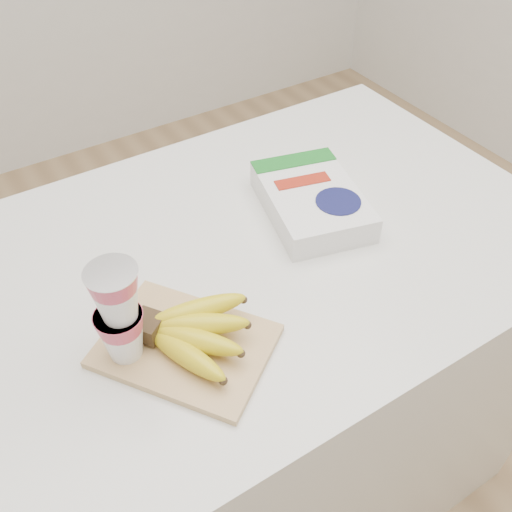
{
  "coord_description": "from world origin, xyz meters",
  "views": [
    {
      "loc": [
        -0.44,
        -0.7,
        1.66
      ],
      "look_at": [
        -0.04,
        -0.07,
        0.96
      ],
      "focal_mm": 40.0,
      "sensor_mm": 36.0,
      "label": 1
    }
  ],
  "objects": [
    {
      "name": "cereal_box",
      "position": [
        0.15,
        0.02,
        0.95
      ],
      "size": [
        0.24,
        0.3,
        0.06
      ],
      "rotation": [
        0.0,
        0.0,
        -0.25
      ],
      "color": "white",
      "rests_on": "table"
    },
    {
      "name": "yogurt_stack",
      "position": [
        -0.31,
        -0.12,
        1.03
      ],
      "size": [
        0.08,
        0.08,
        0.18
      ],
      "color": "white",
      "rests_on": "cutting_board"
    },
    {
      "name": "room",
      "position": [
        0.0,
        0.0,
        1.35
      ],
      "size": [
        4.0,
        4.0,
        4.0
      ],
      "color": "tan",
      "rests_on": "ground"
    },
    {
      "name": "cutting_board",
      "position": [
        -0.23,
        -0.16,
        0.93
      ],
      "size": [
        0.31,
        0.33,
        0.01
      ],
      "primitive_type": "cube",
      "rotation": [
        0.0,
        0.0,
        0.61
      ],
      "color": "tan",
      "rests_on": "table"
    },
    {
      "name": "bananas",
      "position": [
        -0.22,
        -0.16,
        0.96
      ],
      "size": [
        0.2,
        0.19,
        0.07
      ],
      "color": "#382816",
      "rests_on": "cutting_board"
    },
    {
      "name": "table",
      "position": [
        0.0,
        0.0,
        0.46
      ],
      "size": [
        1.23,
        0.82,
        0.92
      ],
      "primitive_type": "cube",
      "color": "silver",
      "rests_on": "ground"
    }
  ]
}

